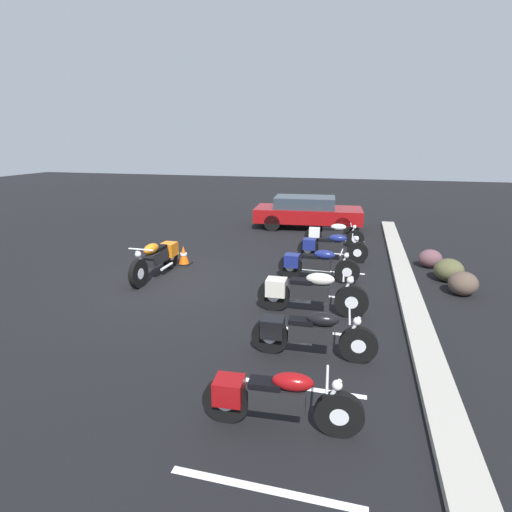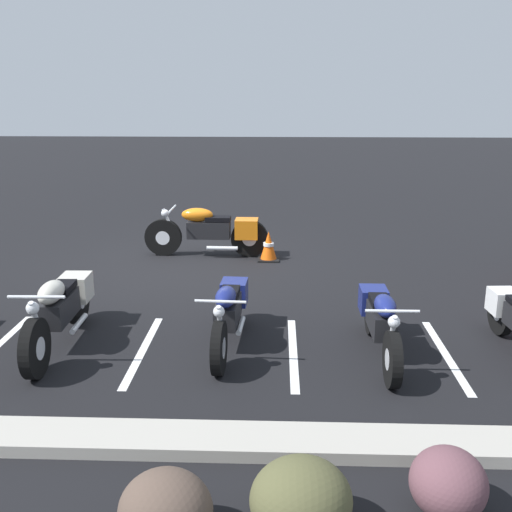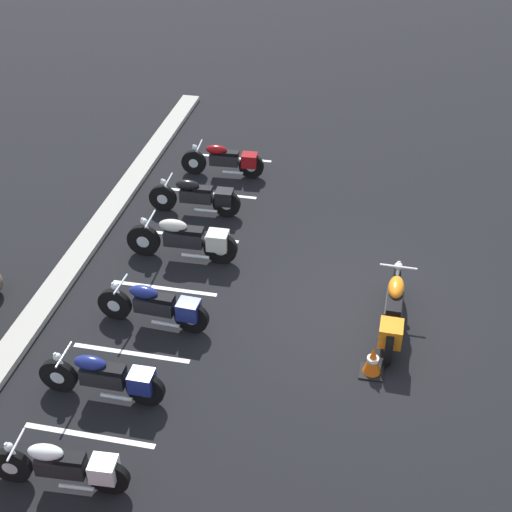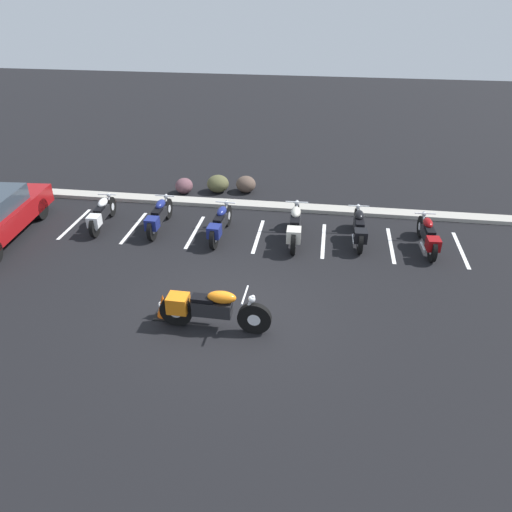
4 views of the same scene
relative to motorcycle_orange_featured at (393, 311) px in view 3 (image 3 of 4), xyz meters
name	(u,v)px [view 3 (image 3 of 4)]	position (x,y,z in m)	size (l,w,h in m)	color
ground	(361,314)	(0.41, 0.55, -0.50)	(60.00, 60.00, 0.00)	black
motorcycle_orange_featured	(393,311)	(0.00, 0.00, 0.00)	(2.38, 0.67, 0.94)	black
parked_bike_0	(65,467)	(-4.22, 4.26, -0.08)	(0.57, 2.02, 0.79)	black
parked_bike_1	(107,378)	(-2.50, 4.33, -0.06)	(0.59, 2.09, 0.82)	black
parked_bike_2	(158,306)	(-0.65, 4.10, -0.06)	(0.59, 2.10, 0.82)	black
parked_bike_3	(187,239)	(1.46, 4.17, -0.02)	(0.64, 2.30, 0.90)	black
parked_bike_4	(199,197)	(3.21, 4.41, -0.06)	(0.59, 2.09, 0.82)	black
parked_bike_5	(227,160)	(5.04, 4.23, -0.07)	(0.57, 2.03, 0.80)	black
concrete_curb	(66,273)	(0.41, 6.39, -0.44)	(18.00, 0.50, 0.12)	#A8A399
traffic_cone	(373,361)	(-1.08, 0.25, -0.24)	(0.40, 0.40, 0.56)	black
stall_line_1	(89,435)	(-3.31, 4.35, -0.50)	(0.10, 2.10, 0.00)	white
stall_line_2	(131,353)	(-1.45, 4.35, -0.50)	(0.10, 2.10, 0.00)	white
stall_line_3	(164,288)	(0.41, 4.35, -0.50)	(0.10, 2.10, 0.00)	white
stall_line_4	(191,236)	(2.27, 4.35, -0.50)	(0.10, 2.10, 0.00)	white
stall_line_5	(213,193)	(4.13, 4.35, -0.50)	(0.10, 2.10, 0.00)	white
stall_line_6	(231,158)	(5.99, 4.35, -0.50)	(0.10, 2.10, 0.00)	white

